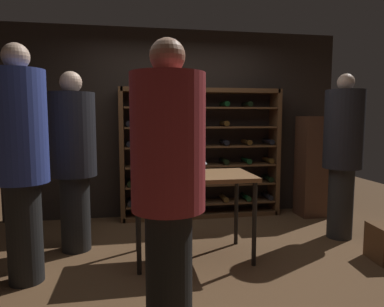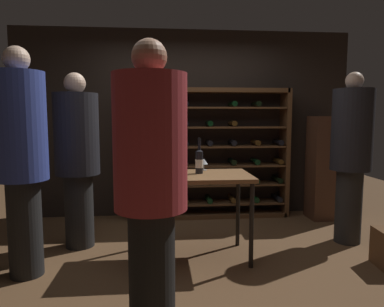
{
  "view_description": "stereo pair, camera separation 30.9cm",
  "coord_description": "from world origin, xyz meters",
  "px_view_note": "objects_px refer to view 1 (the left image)",
  "views": [
    {
      "loc": [
        -0.66,
        -3.38,
        1.43
      ],
      "look_at": [
        -0.03,
        0.2,
        1.05
      ],
      "focal_mm": 32.51,
      "sensor_mm": 36.0,
      "label": 1
    },
    {
      "loc": [
        -0.36,
        -3.42,
        1.43
      ],
      "look_at": [
        -0.03,
        0.2,
        1.05
      ],
      "focal_mm": 32.51,
      "sensor_mm": 36.0,
      "label": 2
    }
  ],
  "objects_px": {
    "display_cabinet": "(314,166)",
    "wine_glass_stemmed_left": "(203,162)",
    "person_bystander_red_print": "(73,154)",
    "tasting_table": "(193,183)",
    "wine_bottle_black_capsule": "(200,161)",
    "person_bystander_dark_jacket": "(21,153)",
    "wine_bottle_green_slim": "(164,162)",
    "wine_rack": "(201,155)",
    "wine_glass_stemmed_right": "(151,168)",
    "person_guest_blue_shirt": "(343,148)",
    "wine_bottle_red_label": "(169,160)",
    "person_host_in_suit": "(168,174)"
  },
  "relations": [
    {
      "from": "tasting_table",
      "to": "wine_bottle_black_capsule",
      "type": "xyz_separation_m",
      "value": [
        0.09,
        0.06,
        0.22
      ]
    },
    {
      "from": "wine_rack",
      "to": "person_guest_blue_shirt",
      "type": "relative_size",
      "value": 1.18
    },
    {
      "from": "person_guest_blue_shirt",
      "to": "wine_glass_stemmed_left",
      "type": "height_order",
      "value": "person_guest_blue_shirt"
    },
    {
      "from": "tasting_table",
      "to": "wine_glass_stemmed_left",
      "type": "distance_m",
      "value": 0.36
    },
    {
      "from": "person_bystander_dark_jacket",
      "to": "person_guest_blue_shirt",
      "type": "height_order",
      "value": "person_bystander_dark_jacket"
    },
    {
      "from": "person_guest_blue_shirt",
      "to": "wine_bottle_black_capsule",
      "type": "relative_size",
      "value": 5.33
    },
    {
      "from": "wine_rack",
      "to": "wine_bottle_green_slim",
      "type": "distance_m",
      "value": 1.54
    },
    {
      "from": "tasting_table",
      "to": "display_cabinet",
      "type": "relative_size",
      "value": 0.83
    },
    {
      "from": "wine_bottle_green_slim",
      "to": "wine_glass_stemmed_right",
      "type": "relative_size",
      "value": 2.5
    },
    {
      "from": "wine_glass_stemmed_left",
      "to": "person_bystander_red_print",
      "type": "bearing_deg",
      "value": 172.94
    },
    {
      "from": "wine_bottle_green_slim",
      "to": "wine_bottle_red_label",
      "type": "height_order",
      "value": "wine_bottle_green_slim"
    },
    {
      "from": "tasting_table",
      "to": "wine_glass_stemmed_right",
      "type": "height_order",
      "value": "wine_glass_stemmed_right"
    },
    {
      "from": "display_cabinet",
      "to": "wine_glass_stemmed_left",
      "type": "bearing_deg",
      "value": -152.56
    },
    {
      "from": "person_guest_blue_shirt",
      "to": "wine_glass_stemmed_right",
      "type": "relative_size",
      "value": 13.26
    },
    {
      "from": "wine_bottle_black_capsule",
      "to": "wine_bottle_red_label",
      "type": "bearing_deg",
      "value": 144.05
    },
    {
      "from": "wine_bottle_red_label",
      "to": "person_guest_blue_shirt",
      "type": "bearing_deg",
      "value": 0.52
    },
    {
      "from": "person_bystander_dark_jacket",
      "to": "person_guest_blue_shirt",
      "type": "distance_m",
      "value": 3.39
    },
    {
      "from": "wine_bottle_red_label",
      "to": "display_cabinet",
      "type": "bearing_deg",
      "value": 23.32
    },
    {
      "from": "display_cabinet",
      "to": "person_bystander_dark_jacket",
      "type": "bearing_deg",
      "value": -157.29
    },
    {
      "from": "wine_rack",
      "to": "person_guest_blue_shirt",
      "type": "height_order",
      "value": "person_guest_blue_shirt"
    },
    {
      "from": "tasting_table",
      "to": "person_guest_blue_shirt",
      "type": "height_order",
      "value": "person_guest_blue_shirt"
    },
    {
      "from": "wine_bottle_green_slim",
      "to": "wine_bottle_red_label",
      "type": "bearing_deg",
      "value": 68.85
    },
    {
      "from": "wine_rack",
      "to": "wine_glass_stemmed_left",
      "type": "distance_m",
      "value": 1.2
    },
    {
      "from": "person_guest_blue_shirt",
      "to": "tasting_table",
      "type": "bearing_deg",
      "value": -176.42
    },
    {
      "from": "person_bystander_red_print",
      "to": "wine_glass_stemmed_left",
      "type": "distance_m",
      "value": 1.38
    },
    {
      "from": "wine_bottle_green_slim",
      "to": "wine_bottle_black_capsule",
      "type": "relative_size",
      "value": 1.01
    },
    {
      "from": "tasting_table",
      "to": "person_bystander_dark_jacket",
      "type": "distance_m",
      "value": 1.58
    },
    {
      "from": "person_guest_blue_shirt",
      "to": "wine_bottle_black_capsule",
      "type": "bearing_deg",
      "value": -177.78
    },
    {
      "from": "wine_rack",
      "to": "wine_glass_stemmed_right",
      "type": "xyz_separation_m",
      "value": [
        -0.81,
        -1.62,
        0.07
      ]
    },
    {
      "from": "wine_bottle_black_capsule",
      "to": "display_cabinet",
      "type": "bearing_deg",
      "value": 31.27
    },
    {
      "from": "person_bystander_dark_jacket",
      "to": "tasting_table",
      "type": "bearing_deg",
      "value": -56.53
    },
    {
      "from": "wine_rack",
      "to": "person_host_in_suit",
      "type": "distance_m",
      "value": 2.68
    },
    {
      "from": "display_cabinet",
      "to": "wine_rack",
      "type": "bearing_deg",
      "value": 171.97
    },
    {
      "from": "wine_rack",
      "to": "person_guest_blue_shirt",
      "type": "xyz_separation_m",
      "value": [
        1.45,
        -1.16,
        0.17
      ]
    },
    {
      "from": "wine_bottle_red_label",
      "to": "wine_bottle_black_capsule",
      "type": "xyz_separation_m",
      "value": [
        0.29,
        -0.21,
        0.01
      ]
    },
    {
      "from": "wine_bottle_black_capsule",
      "to": "wine_glass_stemmed_left",
      "type": "xyz_separation_m",
      "value": [
        0.07,
        0.21,
        -0.04
      ]
    },
    {
      "from": "tasting_table",
      "to": "wine_bottle_red_label",
      "type": "height_order",
      "value": "wine_bottle_red_label"
    },
    {
      "from": "display_cabinet",
      "to": "wine_glass_stemmed_left",
      "type": "xyz_separation_m",
      "value": [
        -1.84,
        -0.95,
        0.23
      ]
    },
    {
      "from": "tasting_table",
      "to": "wine_bottle_black_capsule",
      "type": "distance_m",
      "value": 0.24
    },
    {
      "from": "wine_bottle_green_slim",
      "to": "wine_glass_stemmed_left",
      "type": "relative_size",
      "value": 2.87
    },
    {
      "from": "wine_rack",
      "to": "tasting_table",
      "type": "xyz_separation_m",
      "value": [
        -0.38,
        -1.44,
        -0.12
      ]
    },
    {
      "from": "person_bystander_red_print",
      "to": "wine_bottle_black_capsule",
      "type": "relative_size",
      "value": 5.27
    },
    {
      "from": "person_guest_blue_shirt",
      "to": "wine_bottle_black_capsule",
      "type": "xyz_separation_m",
      "value": [
        -1.74,
        -0.23,
        -0.08
      ]
    },
    {
      "from": "person_bystander_red_print",
      "to": "wine_bottle_green_slim",
      "type": "height_order",
      "value": "person_bystander_red_print"
    },
    {
      "from": "person_guest_blue_shirt",
      "to": "wine_bottle_black_capsule",
      "type": "height_order",
      "value": "person_guest_blue_shirt"
    },
    {
      "from": "person_bystander_red_print",
      "to": "wine_bottle_red_label",
      "type": "height_order",
      "value": "person_bystander_red_print"
    },
    {
      "from": "person_guest_blue_shirt",
      "to": "person_bystander_red_print",
      "type": "height_order",
      "value": "person_guest_blue_shirt"
    },
    {
      "from": "wine_rack",
      "to": "wine_bottle_black_capsule",
      "type": "distance_m",
      "value": 1.42
    },
    {
      "from": "person_bystander_red_print",
      "to": "wine_glass_stemmed_right",
      "type": "distance_m",
      "value": 0.99
    },
    {
      "from": "person_bystander_dark_jacket",
      "to": "wine_bottle_green_slim",
      "type": "xyz_separation_m",
      "value": [
        1.24,
        0.32,
        -0.14
      ]
    }
  ]
}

